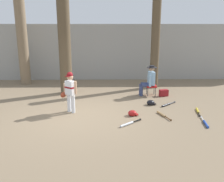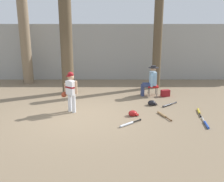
{
  "view_description": "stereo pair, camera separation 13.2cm",
  "coord_description": "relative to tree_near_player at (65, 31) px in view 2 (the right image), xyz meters",
  "views": [
    {
      "loc": [
        0.89,
        -7.05,
        2.63
      ],
      "look_at": [
        1.03,
        0.14,
        0.75
      ],
      "focal_mm": 38.98,
      "sensor_mm": 36.0,
      "label": 1
    },
    {
      "loc": [
        1.02,
        -7.05,
        2.63
      ],
      "look_at": [
        1.03,
        0.14,
        0.75
      ],
      "focal_mm": 38.98,
      "sensor_mm": 36.0,
      "label": 2
    }
  ],
  "objects": [
    {
      "name": "bat_blue_youth",
      "position": [
        4.43,
        -3.48,
        -2.47
      ],
      "size": [
        0.17,
        0.79,
        0.07
      ],
      "color": "#2347AD",
      "rests_on": "ground"
    },
    {
      "name": "folding_stool",
      "position": [
        3.43,
        -0.41,
        -2.14
      ],
      "size": [
        0.41,
        0.41,
        0.41
      ],
      "color": "red",
      "rests_on": "ground"
    },
    {
      "name": "tree_far_left",
      "position": [
        -2.25,
        1.78,
        0.17
      ],
      "size": [
        0.66,
        0.66,
        6.0
      ],
      "color": "#7F6B51",
      "rests_on": "ground"
    },
    {
      "name": "bat_aluminum_silver",
      "position": [
        2.26,
        -3.47,
        -2.47
      ],
      "size": [
        0.65,
        0.57,
        0.07
      ],
      "color": "#B7BCC6",
      "rests_on": "ground"
    },
    {
      "name": "bat_black_composite",
      "position": [
        3.76,
        -1.76,
        -2.47
      ],
      "size": [
        0.62,
        0.54,
        0.07
      ],
      "color": "black",
      "rests_on": "ground"
    },
    {
      "name": "batting_helmet_black",
      "position": [
        3.2,
        -1.68,
        -2.43
      ],
      "size": [
        0.32,
        0.25,
        0.19
      ],
      "color": "black",
      "rests_on": "ground"
    },
    {
      "name": "bat_wood_tan",
      "position": [
        3.37,
        -2.76,
        -2.47
      ],
      "size": [
        0.3,
        0.77,
        0.07
      ],
      "color": "tan",
      "rests_on": "ground"
    },
    {
      "name": "ground_plane",
      "position": [
        0.79,
        -2.73,
        -2.51
      ],
      "size": [
        60.0,
        60.0,
        0.0
      ],
      "primitive_type": "plane",
      "color": "#7F6B51"
    },
    {
      "name": "seated_spectator",
      "position": [
        3.33,
        -0.41,
        -1.87
      ],
      "size": [
        0.67,
        0.53,
        1.2
      ],
      "color": "navy",
      "rests_on": "ground"
    },
    {
      "name": "tree_near_player",
      "position": [
        0.0,
        0.0,
        0.0
      ],
      "size": [
        0.74,
        0.74,
        5.77
      ],
      "color": "brown",
      "rests_on": "ground"
    },
    {
      "name": "bat_yellow_trainer",
      "position": [
        4.58,
        -2.46,
        -2.47
      ],
      "size": [
        0.22,
        0.73,
        0.07
      ],
      "color": "yellow",
      "rests_on": "ground"
    },
    {
      "name": "handbag_beside_stool",
      "position": [
        3.91,
        -0.55,
        -2.38
      ],
      "size": [
        0.38,
        0.26,
        0.26
      ],
      "primitive_type": "cube",
      "rotation": [
        0.0,
        0.0,
        0.27
      ],
      "color": "maroon",
      "rests_on": "ground"
    },
    {
      "name": "tree_behind_spectator",
      "position": [
        3.78,
        0.94,
        -0.7
      ],
      "size": [
        0.54,
        0.54,
        4.15
      ],
      "color": "brown",
      "rests_on": "ground"
    },
    {
      "name": "batting_helmet_red",
      "position": [
        2.45,
        -2.74,
        -2.43
      ],
      "size": [
        0.32,
        0.24,
        0.18
      ],
      "color": "#A81919",
      "rests_on": "ground"
    },
    {
      "name": "young_ballplayer",
      "position": [
        0.5,
        -2.36,
        -1.76
      ],
      "size": [
        0.59,
        0.4,
        1.31
      ],
      "color": "white",
      "rests_on": "ground"
    },
    {
      "name": "concrete_back_wall",
      "position": [
        0.79,
        2.84,
        -1.1
      ],
      "size": [
        18.0,
        0.36,
        2.81
      ],
      "primitive_type": "cube",
      "color": "#9E9E99",
      "rests_on": "ground"
    }
  ]
}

